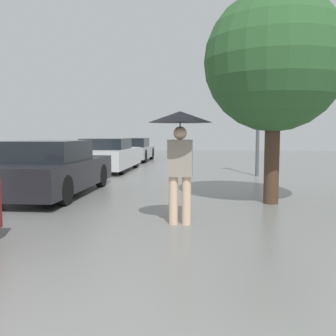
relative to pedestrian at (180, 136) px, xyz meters
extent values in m
cylinder|color=beige|center=(-0.10, 0.00, -1.03)|extent=(0.14, 0.14, 0.77)
cylinder|color=beige|center=(0.10, 0.00, -1.03)|extent=(0.14, 0.14, 0.77)
cube|color=gray|center=(0.00, 0.00, -0.35)|extent=(0.39, 0.22, 0.58)
sphere|color=beige|center=(0.00, 0.00, 0.04)|extent=(0.21, 0.21, 0.21)
cylinder|color=#515456|center=(0.00, 0.00, -0.10)|extent=(0.02, 0.02, 0.62)
cone|color=black|center=(0.00, 0.00, 0.29)|extent=(1.00, 1.00, 0.17)
cube|color=black|center=(-3.17, 2.67, -0.93)|extent=(1.65, 4.29, 0.64)
cube|color=black|center=(-3.17, 2.45, -0.37)|extent=(1.40, 1.93, 0.47)
cylinder|color=black|center=(-3.91, 4.00, -1.11)|extent=(0.18, 0.61, 0.61)
cylinder|color=black|center=(-2.43, 4.00, -1.11)|extent=(0.18, 0.61, 0.61)
cylinder|color=black|center=(-2.43, 1.34, -1.11)|extent=(0.18, 0.61, 0.61)
cube|color=silver|center=(-3.36, 8.28, -0.91)|extent=(1.84, 4.17, 0.68)
cube|color=black|center=(-3.36, 8.07, -0.37)|extent=(1.56, 1.87, 0.40)
cylinder|color=black|center=(-4.19, 9.57, -1.12)|extent=(0.18, 0.60, 0.60)
cylinder|color=black|center=(-2.53, 9.57, -1.12)|extent=(0.18, 0.60, 0.60)
cylinder|color=black|center=(-4.19, 6.99, -1.12)|extent=(0.18, 0.60, 0.60)
cylinder|color=black|center=(-2.53, 6.99, -1.12)|extent=(0.18, 0.60, 0.60)
cube|color=#9EA3A8|center=(-3.33, 13.40, -0.95)|extent=(1.67, 3.97, 0.56)
cube|color=black|center=(-3.33, 13.20, -0.44)|extent=(1.42, 1.79, 0.46)
cylinder|color=black|center=(-4.08, 14.63, -1.08)|extent=(0.18, 0.67, 0.67)
cylinder|color=black|center=(-2.58, 14.63, -1.08)|extent=(0.18, 0.67, 0.67)
cylinder|color=black|center=(-4.08, 12.17, -1.08)|extent=(0.18, 0.67, 0.67)
cylinder|color=black|center=(-2.58, 12.17, -1.08)|extent=(0.18, 0.67, 0.67)
cylinder|color=#473323|center=(1.75, 1.98, -0.36)|extent=(0.30, 0.30, 2.11)
sphere|color=#2D5B2D|center=(1.75, 1.98, 1.47)|extent=(2.82, 2.82, 2.82)
cylinder|color=#515456|center=(2.14, 7.03, 0.44)|extent=(0.12, 0.12, 3.72)
sphere|color=beige|center=(2.14, 7.03, 2.42)|extent=(0.40, 0.40, 0.40)
camera|label=1|loc=(0.40, -5.85, 0.04)|focal=40.00mm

